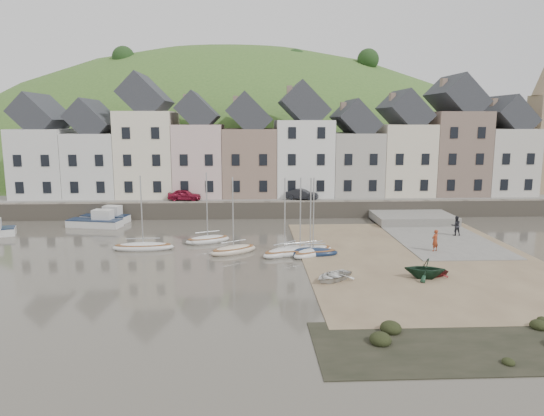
{
  "coord_description": "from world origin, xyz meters",
  "views": [
    {
      "loc": [
        -1.97,
        -36.65,
        10.41
      ],
      "look_at": [
        0.0,
        6.0,
        3.0
      ],
      "focal_mm": 33.16,
      "sensor_mm": 36.0,
      "label": 1
    }
  ],
  "objects_px": {
    "sailboat_0": "(143,247)",
    "person_red": "(435,240)",
    "car_left": "(185,195)",
    "car_right": "(302,194)",
    "rowboat_white": "(333,276)",
    "rowboat_red": "(429,272)",
    "person_dark": "(456,226)",
    "rowboat_green": "(425,268)"
  },
  "relations": [
    {
      "from": "rowboat_red",
      "to": "person_dark",
      "type": "height_order",
      "value": "person_dark"
    },
    {
      "from": "sailboat_0",
      "to": "rowboat_green",
      "type": "distance_m",
      "value": 22.16
    },
    {
      "from": "rowboat_white",
      "to": "rowboat_green",
      "type": "height_order",
      "value": "rowboat_green"
    },
    {
      "from": "rowboat_red",
      "to": "person_red",
      "type": "height_order",
      "value": "person_red"
    },
    {
      "from": "rowboat_red",
      "to": "person_dark",
      "type": "distance_m",
      "value": 13.57
    },
    {
      "from": "person_dark",
      "to": "car_right",
      "type": "distance_m",
      "value": 17.78
    },
    {
      "from": "car_left",
      "to": "rowboat_red",
      "type": "bearing_deg",
      "value": -134.52
    },
    {
      "from": "sailboat_0",
      "to": "person_dark",
      "type": "distance_m",
      "value": 27.75
    },
    {
      "from": "rowboat_white",
      "to": "person_dark",
      "type": "xyz_separation_m",
      "value": [
        13.34,
        12.35,
        0.65
      ]
    },
    {
      "from": "person_red",
      "to": "sailboat_0",
      "type": "bearing_deg",
      "value": -34.24
    },
    {
      "from": "sailboat_0",
      "to": "person_dark",
      "type": "height_order",
      "value": "sailboat_0"
    },
    {
      "from": "rowboat_green",
      "to": "car_right",
      "type": "distance_m",
      "value": 25.18
    },
    {
      "from": "sailboat_0",
      "to": "car_right",
      "type": "relative_size",
      "value": 1.72
    },
    {
      "from": "rowboat_green",
      "to": "person_dark",
      "type": "distance_m",
      "value": 14.18
    },
    {
      "from": "rowboat_red",
      "to": "rowboat_white",
      "type": "bearing_deg",
      "value": -101.79
    },
    {
      "from": "rowboat_red",
      "to": "car_left",
      "type": "relative_size",
      "value": 0.7
    },
    {
      "from": "sailboat_0",
      "to": "person_red",
      "type": "distance_m",
      "value": 23.65
    },
    {
      "from": "person_red",
      "to": "car_left",
      "type": "bearing_deg",
      "value": -68.15
    },
    {
      "from": "rowboat_red",
      "to": "person_dark",
      "type": "xyz_separation_m",
      "value": [
        6.68,
        11.78,
        0.68
      ]
    },
    {
      "from": "rowboat_green",
      "to": "car_left",
      "type": "height_order",
      "value": "car_left"
    },
    {
      "from": "sailboat_0",
      "to": "rowboat_red",
      "type": "relative_size",
      "value": 2.47
    },
    {
      "from": "car_left",
      "to": "car_right",
      "type": "distance_m",
      "value": 13.23
    },
    {
      "from": "sailboat_0",
      "to": "rowboat_green",
      "type": "bearing_deg",
      "value": -23.27
    },
    {
      "from": "rowboat_green",
      "to": "car_left",
      "type": "distance_m",
      "value": 30.97
    },
    {
      "from": "sailboat_0",
      "to": "rowboat_red",
      "type": "height_order",
      "value": "sailboat_0"
    },
    {
      "from": "rowboat_white",
      "to": "rowboat_red",
      "type": "distance_m",
      "value": 6.68
    },
    {
      "from": "rowboat_white",
      "to": "person_red",
      "type": "distance_m",
      "value": 11.66
    },
    {
      "from": "rowboat_red",
      "to": "person_red",
      "type": "relative_size",
      "value": 1.47
    },
    {
      "from": "car_left",
      "to": "person_red",
      "type": "bearing_deg",
      "value": -122.08
    },
    {
      "from": "sailboat_0",
      "to": "rowboat_green",
      "type": "relative_size",
      "value": 2.4
    },
    {
      "from": "rowboat_red",
      "to": "person_red",
      "type": "xyz_separation_m",
      "value": [
        2.73,
        6.34,
        0.67
      ]
    },
    {
      "from": "rowboat_white",
      "to": "car_right",
      "type": "height_order",
      "value": "car_right"
    },
    {
      "from": "person_dark",
      "to": "car_right",
      "type": "xyz_separation_m",
      "value": [
        -12.83,
        12.25,
        1.2
      ]
    },
    {
      "from": "rowboat_white",
      "to": "person_red",
      "type": "bearing_deg",
      "value": 87.14
    },
    {
      "from": "rowboat_green",
      "to": "car_right",
      "type": "height_order",
      "value": "car_right"
    },
    {
      "from": "sailboat_0",
      "to": "rowboat_white",
      "type": "xyz_separation_m",
      "value": [
        14.18,
        -8.87,
        0.1
      ]
    },
    {
      "from": "rowboat_white",
      "to": "car_left",
      "type": "height_order",
      "value": "car_left"
    },
    {
      "from": "rowboat_white",
      "to": "person_dark",
      "type": "relative_size",
      "value": 1.64
    },
    {
      "from": "car_left",
      "to": "car_right",
      "type": "height_order",
      "value": "car_left"
    },
    {
      "from": "sailboat_0",
      "to": "car_right",
      "type": "distance_m",
      "value": 21.61
    },
    {
      "from": "rowboat_white",
      "to": "car_left",
      "type": "distance_m",
      "value": 27.76
    },
    {
      "from": "sailboat_0",
      "to": "person_red",
      "type": "bearing_deg",
      "value": -4.78
    }
  ]
}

